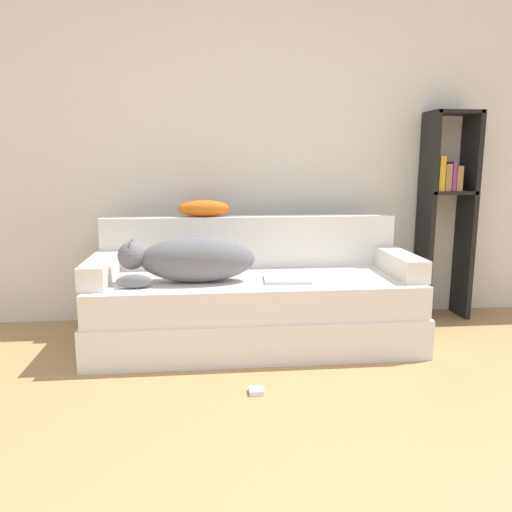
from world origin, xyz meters
TOP-DOWN VIEW (x-y plane):
  - wall_back at (0.00, 2.87)m, footprint 8.10×0.06m
  - couch at (-0.05, 2.23)m, footprint 2.03×0.80m
  - couch_backrest at (-0.05, 2.56)m, footprint 1.99×0.15m
  - couch_arm_left at (-0.99, 2.22)m, footprint 0.15×0.61m
  - couch_arm_right at (0.89, 2.22)m, footprint 0.15×0.61m
  - dog at (-0.44, 2.13)m, footprint 0.81×0.30m
  - laptop at (0.14, 2.11)m, footprint 0.30×0.26m
  - throw_pillow at (-0.36, 2.57)m, footprint 0.36×0.16m
  - bookshelf at (1.41, 2.68)m, footprint 0.35×0.26m
  - power_adapter at (-0.11, 1.52)m, footprint 0.07×0.07m

SIDE VIEW (x-z plane):
  - power_adapter at x=-0.11m, z-range 0.00..0.02m
  - couch at x=-0.05m, z-range 0.00..0.44m
  - laptop at x=0.14m, z-range 0.44..0.46m
  - couch_arm_left at x=-0.99m, z-range 0.44..0.58m
  - couch_arm_right at x=0.89m, z-range 0.44..0.58m
  - dog at x=-0.44m, z-range 0.44..0.72m
  - couch_backrest at x=-0.05m, z-range 0.44..0.79m
  - throw_pillow at x=-0.36m, z-range 0.79..0.90m
  - bookshelf at x=1.41m, z-range 0.10..1.61m
  - wall_back at x=0.00m, z-range 0.00..2.70m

